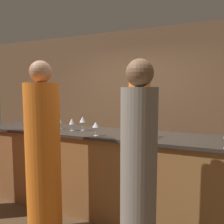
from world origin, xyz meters
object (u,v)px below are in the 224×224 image
Objects in this scene: bartender at (139,132)px; guest_0 at (138,176)px; wine_bottle_0 at (132,125)px; guest_1 at (43,158)px.

guest_0 is (0.46, -1.65, -0.04)m from bartender.
wine_bottle_0 is (0.15, -0.85, 0.25)m from bartender.
bartender is 6.65× the size of wine_bottle_0.
guest_0 reaches higher than wine_bottle_0.
guest_1 is at bearing 175.83° from guest_0.
wine_bottle_0 is (0.72, 0.73, 0.28)m from guest_1.
guest_0 is 1.04m from guest_1.
guest_0 is 0.91m from wine_bottle_0.
guest_0 is at bearing -68.65° from wine_bottle_0.
wine_bottle_0 is at bearing 99.83° from bartender.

